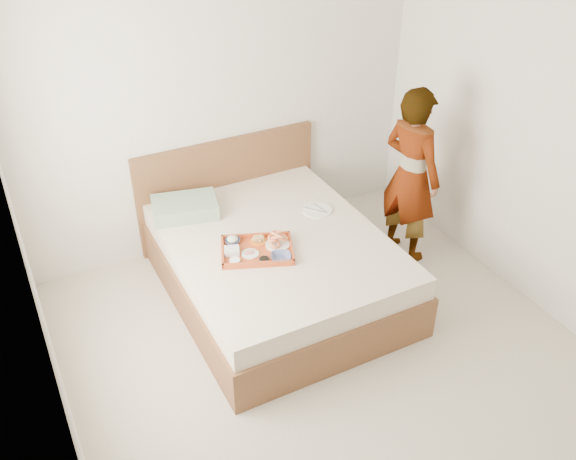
{
  "coord_description": "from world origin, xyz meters",
  "views": [
    {
      "loc": [
        -1.74,
        -2.53,
        3.23
      ],
      "look_at": [
        0.04,
        0.9,
        0.65
      ],
      "focal_mm": 38.74,
      "sensor_mm": 36.0,
      "label": 1
    }
  ],
  "objects_px": {
    "tray": "(257,250)",
    "dinner_plate": "(317,210)",
    "bed": "(277,266)",
    "person": "(411,176)"
  },
  "relations": [
    {
      "from": "dinner_plate",
      "to": "person",
      "type": "xyz_separation_m",
      "value": [
        0.76,
        -0.21,
        0.23
      ]
    },
    {
      "from": "tray",
      "to": "dinner_plate",
      "type": "distance_m",
      "value": 0.75
    },
    {
      "from": "bed",
      "to": "tray",
      "type": "distance_m",
      "value": 0.37
    },
    {
      "from": "dinner_plate",
      "to": "tray",
      "type": "bearing_deg",
      "value": -155.73
    },
    {
      "from": "bed",
      "to": "dinner_plate",
      "type": "xyz_separation_m",
      "value": [
        0.48,
        0.21,
        0.27
      ]
    },
    {
      "from": "bed",
      "to": "tray",
      "type": "bearing_deg",
      "value": -153.84
    },
    {
      "from": "bed",
      "to": "person",
      "type": "xyz_separation_m",
      "value": [
        1.24,
        -0.01,
        0.5
      ]
    },
    {
      "from": "dinner_plate",
      "to": "person",
      "type": "height_order",
      "value": "person"
    },
    {
      "from": "bed",
      "to": "dinner_plate",
      "type": "relative_size",
      "value": 7.98
    },
    {
      "from": "bed",
      "to": "dinner_plate",
      "type": "distance_m",
      "value": 0.59
    }
  ]
}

